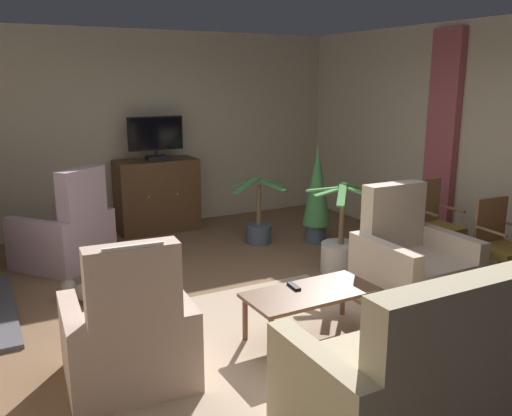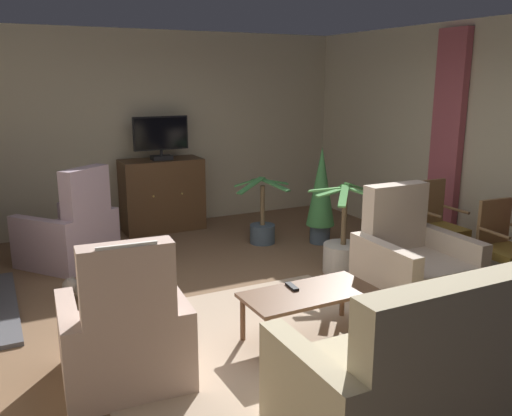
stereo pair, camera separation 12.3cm
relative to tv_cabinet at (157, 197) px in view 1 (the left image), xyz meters
name	(u,v)px [view 1 (the left image)]	position (x,y,z in m)	size (l,w,h in m)	color
ground_plane	(262,314)	(-0.02, -3.14, -0.50)	(6.42, 7.48, 0.04)	brown
wall_back	(146,131)	(-0.02, 0.35, 0.90)	(6.42, 0.10, 2.77)	#B2A88E
wall_right_with_window	(494,145)	(2.94, -3.14, 0.90)	(0.10, 7.48, 2.77)	#BBB095
curtain_panel_far	(443,128)	(2.83, -2.47, 1.04)	(0.10, 0.44, 2.33)	#A34C56
rug_central	(252,341)	(-0.37, -3.60, -0.48)	(2.48, 2.15, 0.01)	tan
tv_cabinet	(157,197)	(0.00, 0.00, 0.00)	(1.12, 0.55, 1.01)	#352315
television	(156,137)	(0.00, -0.05, 0.85)	(0.76, 0.20, 0.60)	black
coffee_table	(311,296)	(0.09, -3.76, -0.11)	(1.12, 0.54, 0.42)	brown
tv_remote	(294,286)	(0.01, -3.63, -0.06)	(0.17, 0.05, 0.02)	black
sofa_floral	(449,368)	(0.25, -5.09, -0.13)	(2.04, 0.89, 1.08)	tan
armchair_near_window	(130,340)	(-1.42, -3.75, -0.14)	(0.92, 0.86, 1.13)	#BC9E8E
armchair_by_fireplace	(411,266)	(1.40, -3.55, -0.14)	(0.94, 0.90, 1.11)	#C6B29E
armchair_facing_sofa	(66,236)	(-1.39, -0.93, -0.14)	(1.22, 1.21, 1.15)	#AD93A3
side_chair_nearest_door	(500,243)	(2.33, -3.80, 0.03)	(0.47, 0.49, 0.95)	olive
side_chair_mid_row	(434,222)	(2.33, -2.92, 0.04)	(0.44, 0.47, 0.99)	olive
potted_plant_leafy_by_curtain	(317,191)	(1.65, -1.55, 0.21)	(0.37, 0.37, 1.27)	#3D4C5B
potted_plant_tall_palm_by_window	(259,227)	(0.97, -1.22, -0.26)	(0.79, 0.94, 0.89)	#3D4C5B
potted_plant_on_hearth_side	(341,252)	(1.27, -2.60, -0.26)	(0.83, 0.78, 1.02)	beige
cat	(89,292)	(-1.39, -2.17, -0.37)	(0.58, 0.56, 0.23)	gray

